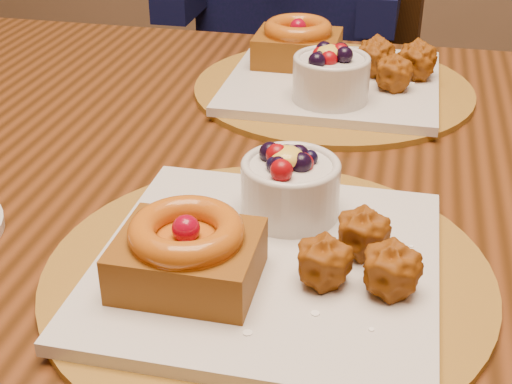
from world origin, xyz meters
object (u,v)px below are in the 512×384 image
place_setting_far (331,73)px  chair_far (318,92)px  place_setting_near (266,249)px  dining_table (305,221)px

place_setting_far → chair_far: chair_far is taller
place_setting_near → chair_far: bearing=95.4°
place_setting_far → chair_far: 0.79m
dining_table → place_setting_near: 0.24m
place_setting_far → chair_far: (-0.11, 0.72, -0.31)m
place_setting_near → chair_far: chair_far is taller
place_setting_near → chair_far: size_ratio=0.45×
dining_table → place_setting_near: place_setting_near is taller
place_setting_near → place_setting_far: 0.43m
dining_table → place_setting_near: (-0.00, -0.21, 0.10)m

